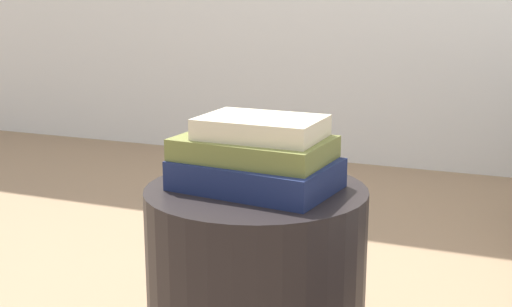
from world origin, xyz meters
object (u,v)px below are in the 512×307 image
Objects in this scene: side_table at (256,295)px; book_navy at (257,174)px; book_olive at (254,148)px; book_cream at (261,127)px.

side_table is 1.51× the size of book_navy.
book_olive is (-0.01, 0.01, 0.29)m from side_table.
book_cream is at bearing 63.01° from side_table.
book_navy is 0.09m from book_cream.
book_olive is at bearing 136.38° from side_table.
book_navy is 1.03× the size of book_olive.
side_table is at bearing -39.08° from book_olive.
book_olive is at bearing -158.42° from book_cream.
side_table is 0.24m from book_navy.
book_cream reaches higher than side_table.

